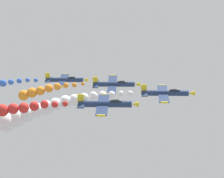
% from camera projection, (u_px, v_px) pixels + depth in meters
% --- Properties ---
extents(airplane_lead, '(9.41, 10.35, 3.05)m').
position_uv_depth(airplane_lead, '(166.00, 93.00, 98.86)').
color(airplane_lead, navy).
extents(smoke_trail_lead, '(7.46, 25.34, 7.23)m').
position_uv_depth(smoke_trail_lead, '(37.00, 112.00, 97.09)').
color(smoke_trail_lead, white).
extents(airplane_left_inner, '(9.16, 10.35, 3.51)m').
position_uv_depth(airplane_left_inner, '(115.00, 84.00, 112.07)').
color(airplane_left_inner, navy).
extents(smoke_trail_left_inner, '(2.39, 14.70, 4.17)m').
position_uv_depth(smoke_trail_left_inner, '(39.00, 91.00, 112.93)').
color(smoke_trail_left_inner, orange).
extents(airplane_right_inner, '(9.40, 10.35, 3.07)m').
position_uv_depth(airplane_right_inner, '(106.00, 104.00, 86.46)').
color(airplane_right_inner, navy).
extents(airplane_left_outer, '(9.41, 10.35, 3.05)m').
position_uv_depth(airplane_left_outer, '(65.00, 80.00, 123.80)').
color(airplane_left_outer, navy).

